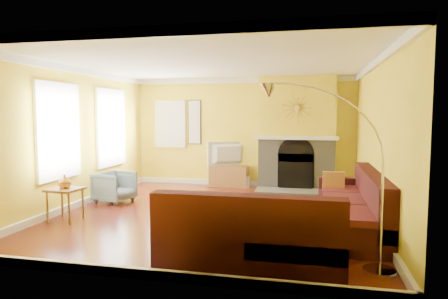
% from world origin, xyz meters
% --- Properties ---
extents(floor, '(5.50, 6.00, 0.02)m').
position_xyz_m(floor, '(0.00, 0.00, -0.01)').
color(floor, maroon).
rests_on(floor, ground).
extents(ceiling, '(5.50, 6.00, 0.02)m').
position_xyz_m(ceiling, '(0.00, 0.00, 2.71)').
color(ceiling, white).
rests_on(ceiling, ground).
extents(wall_back, '(5.50, 0.02, 2.70)m').
position_xyz_m(wall_back, '(0.00, 3.01, 1.35)').
color(wall_back, yellow).
rests_on(wall_back, ground).
extents(wall_front, '(5.50, 0.02, 2.70)m').
position_xyz_m(wall_front, '(0.00, -3.01, 1.35)').
color(wall_front, yellow).
rests_on(wall_front, ground).
extents(wall_left, '(0.02, 6.00, 2.70)m').
position_xyz_m(wall_left, '(-2.76, 0.00, 1.35)').
color(wall_left, yellow).
rests_on(wall_left, ground).
extents(wall_right, '(0.02, 6.00, 2.70)m').
position_xyz_m(wall_right, '(2.76, 0.00, 1.35)').
color(wall_right, yellow).
rests_on(wall_right, ground).
extents(baseboard, '(5.50, 6.00, 0.12)m').
position_xyz_m(baseboard, '(0.00, 0.00, 0.06)').
color(baseboard, white).
rests_on(baseboard, floor).
extents(crown_molding, '(5.50, 6.00, 0.12)m').
position_xyz_m(crown_molding, '(0.00, 0.00, 2.64)').
color(crown_molding, white).
rests_on(crown_molding, ceiling).
extents(window_left_near, '(0.06, 1.22, 1.72)m').
position_xyz_m(window_left_near, '(-2.72, 1.30, 1.50)').
color(window_left_near, white).
rests_on(window_left_near, wall_left).
extents(window_left_far, '(0.06, 1.22, 1.72)m').
position_xyz_m(window_left_far, '(-2.72, -0.60, 1.50)').
color(window_left_far, white).
rests_on(window_left_far, wall_left).
extents(window_back, '(0.82, 0.06, 1.22)m').
position_xyz_m(window_back, '(-1.90, 2.96, 1.55)').
color(window_back, white).
rests_on(window_back, wall_back).
extents(wall_art, '(0.34, 0.04, 1.14)m').
position_xyz_m(wall_art, '(-1.25, 2.97, 1.60)').
color(wall_art, white).
rests_on(wall_art, wall_back).
extents(fireplace, '(1.80, 0.40, 2.70)m').
position_xyz_m(fireplace, '(1.35, 2.80, 1.35)').
color(fireplace, gray).
rests_on(fireplace, floor).
extents(mantel, '(1.92, 0.22, 0.08)m').
position_xyz_m(mantel, '(1.35, 2.56, 1.25)').
color(mantel, white).
rests_on(mantel, fireplace).
extents(hearth, '(1.80, 0.70, 0.06)m').
position_xyz_m(hearth, '(1.35, 2.25, 0.03)').
color(hearth, gray).
rests_on(hearth, floor).
extents(sunburst, '(0.70, 0.04, 0.70)m').
position_xyz_m(sunburst, '(1.35, 2.57, 1.95)').
color(sunburst, olive).
rests_on(sunburst, fireplace).
extents(rug, '(2.40, 1.80, 0.02)m').
position_xyz_m(rug, '(0.90, -0.80, 0.01)').
color(rug, beige).
rests_on(rug, floor).
extents(sectional_sofa, '(2.85, 3.64, 0.90)m').
position_xyz_m(sectional_sofa, '(1.33, -0.88, 0.45)').
color(sectional_sofa, '#3C1317').
rests_on(sectional_sofa, floor).
extents(coffee_table, '(1.06, 1.06, 0.38)m').
position_xyz_m(coffee_table, '(0.06, -0.64, 0.19)').
color(coffee_table, white).
rests_on(coffee_table, floor).
extents(media_console, '(0.95, 0.43, 0.52)m').
position_xyz_m(media_console, '(-0.30, 2.77, 0.26)').
color(media_console, olive).
rests_on(media_console, floor).
extents(tv, '(0.96, 0.64, 0.59)m').
position_xyz_m(tv, '(-0.30, 2.77, 0.82)').
color(tv, black).
rests_on(tv, media_console).
extents(subwoofer, '(0.27, 0.27, 0.27)m').
position_xyz_m(subwoofer, '(0.09, 2.74, 0.13)').
color(subwoofer, white).
rests_on(subwoofer, floor).
extents(armchair, '(0.83, 0.81, 0.63)m').
position_xyz_m(armchair, '(-2.23, 0.51, 0.31)').
color(armchair, slate).
rests_on(armchair, floor).
extents(side_table, '(0.55, 0.55, 0.55)m').
position_xyz_m(side_table, '(-2.35, -1.00, 0.28)').
color(side_table, olive).
rests_on(side_table, floor).
extents(vase, '(0.27, 0.27, 0.23)m').
position_xyz_m(vase, '(-2.35, -1.00, 0.67)').
color(vase, orange).
rests_on(vase, side_table).
extents(book, '(0.24, 0.31, 0.03)m').
position_xyz_m(book, '(-0.09, -0.54, 0.39)').
color(book, white).
rests_on(book, coffee_table).
extents(arc_lamp, '(1.36, 0.36, 2.14)m').
position_xyz_m(arc_lamp, '(1.89, -2.28, 1.07)').
color(arc_lamp, silver).
rests_on(arc_lamp, floor).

